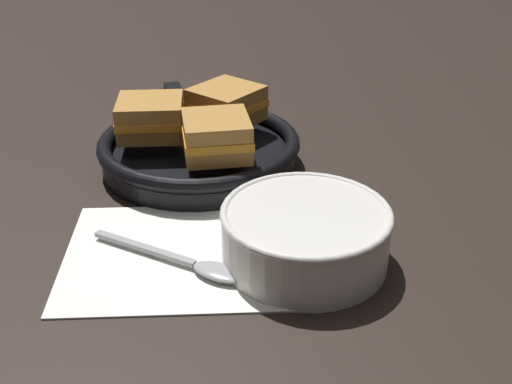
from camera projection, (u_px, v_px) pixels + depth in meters
name	position (u px, v px, depth m)	size (l,w,h in m)	color
ground_plane	(248.00, 242.00, 0.67)	(4.00, 4.00, 0.00)	black
napkin	(178.00, 253.00, 0.65)	(0.25, 0.23, 0.00)	white
soup_bowl	(305.00, 232.00, 0.62)	(0.17, 0.17, 0.06)	silver
spoon	(198.00, 265.00, 0.62)	(0.17, 0.08, 0.01)	#9E9EA3
skillet	(199.00, 150.00, 0.82)	(0.26, 0.35, 0.04)	black
sandwich_near_left	(151.00, 117.00, 0.80)	(0.10, 0.09, 0.05)	#B27A38
sandwich_near_right	(217.00, 136.00, 0.75)	(0.10, 0.10, 0.05)	#B27A38
sandwich_far_left	(227.00, 104.00, 0.84)	(0.11, 0.11, 0.05)	#B27A38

